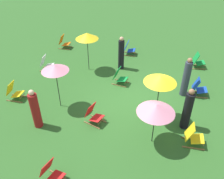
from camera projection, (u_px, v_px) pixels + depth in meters
name	position (u px, v px, depth m)	size (l,w,h in m)	color
ground_plane	(139.00, 104.00, 10.29)	(40.00, 40.00, 0.00)	#2D6026
deckchair_0	(120.00, 77.00, 11.38)	(0.56, 0.81, 0.83)	olive
deckchair_1	(46.00, 64.00, 12.43)	(0.55, 0.80, 0.83)	olive
deckchair_2	(199.00, 88.00, 10.62)	(0.57, 0.81, 0.83)	olive
deckchair_4	(51.00, 173.00, 7.02)	(0.64, 0.85, 0.83)	olive
deckchair_5	(94.00, 115.00, 9.15)	(0.66, 0.86, 0.83)	olive
deckchair_6	(64.00, 42.00, 14.64)	(0.53, 0.79, 0.83)	olive
deckchair_8	(198.00, 61.00, 12.66)	(0.64, 0.85, 0.83)	olive
deckchair_9	(193.00, 136.00, 8.23)	(0.55, 0.80, 0.83)	olive
deckchair_10	(14.00, 92.00, 10.38)	(0.54, 0.80, 0.83)	olive
deckchair_11	(129.00, 49.00, 13.91)	(0.55, 0.81, 0.83)	olive
umbrella_0	(156.00, 108.00, 7.68)	(1.27, 1.27, 1.66)	black
umbrella_1	(160.00, 79.00, 8.45)	(1.19, 1.19, 2.00)	black
umbrella_2	(55.00, 68.00, 9.14)	(1.07, 1.07, 1.97)	black
umbrella_3	(87.00, 36.00, 11.62)	(1.13, 1.13, 2.03)	black
person_0	(186.00, 78.00, 10.35)	(0.42, 0.42, 1.85)	#333847
person_1	(121.00, 54.00, 12.31)	(0.38, 0.38, 1.78)	black
person_2	(35.00, 110.00, 8.75)	(0.35, 0.35, 1.66)	maroon
person_3	(187.00, 110.00, 8.68)	(0.44, 0.44, 1.74)	black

